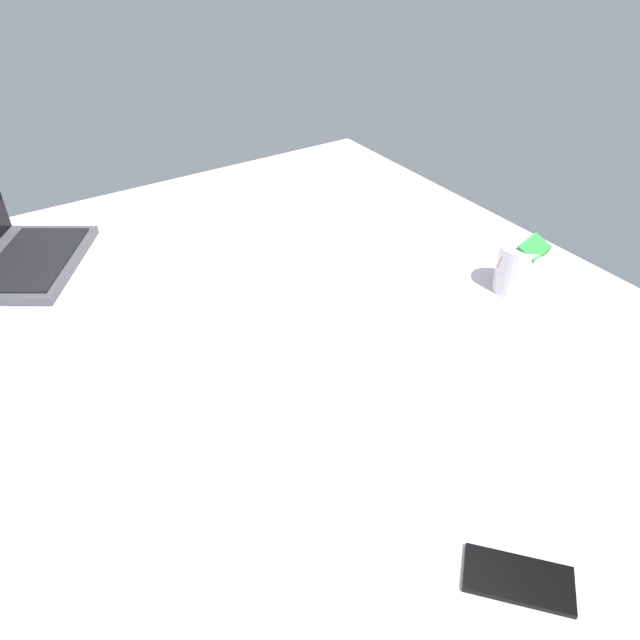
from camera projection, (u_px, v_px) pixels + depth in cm
name	position (u px, v px, depth cm)	size (l,w,h in cm)	color
bed_mattress	(319.00, 373.00, 124.00)	(180.00, 140.00, 18.00)	silver
laptop	(11.00, 250.00, 138.25)	(40.21, 37.31, 23.00)	#4C4C51
snack_cup	(518.00, 267.00, 129.32)	(9.28, 9.00, 13.73)	silver
cell_phone	(518.00, 579.00, 77.58)	(6.80, 14.00, 0.80)	black
pillow	(158.00, 636.00, 65.79)	(52.00, 36.00, 13.00)	white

